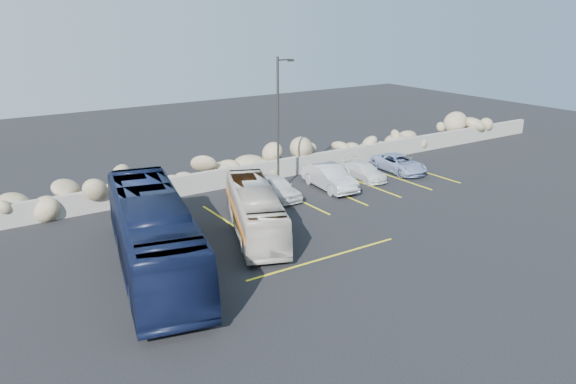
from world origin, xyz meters
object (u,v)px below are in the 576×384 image
vintage_bus (255,211)px  car_a (277,187)px  car_b (330,177)px  lamppost (279,121)px  tour_coach (153,234)px  car_d (399,164)px  car_c (364,171)px

vintage_bus → car_a: 5.54m
car_b → lamppost: bearing=161.4°
lamppost → vintage_bus: size_ratio=0.95×
tour_coach → car_a: tour_coach is taller
vintage_bus → car_d: (13.70, 4.11, -0.58)m
car_b → car_c: size_ratio=1.22×
car_c → car_a: bearing=-174.2°
car_a → car_d: bearing=1.8°
car_a → car_c: bearing=2.7°
car_c → vintage_bus: bearing=-154.3°
car_a → car_c: car_a is taller
car_c → tour_coach: bearing=-157.2°
vintage_bus → car_b: size_ratio=1.89×
lamppost → car_b: (2.86, -1.29, -3.56)m
lamppost → car_c: 7.17m
car_c → car_d: size_ratio=0.85×
car_a → car_d: 9.91m
car_a → car_d: size_ratio=0.90×
lamppost → car_b: bearing=-24.3°
car_c → car_d: car_d is taller
vintage_bus → car_b: vintage_bus is taller
lamppost → car_b: lamppost is taller
lamppost → car_d: size_ratio=1.87×
car_c → lamppost: bearing=176.4°
lamppost → vintage_bus: lamppost is taller
car_a → tour_coach: bearing=-149.6°
lamppost → vintage_bus: bearing=-132.5°
lamppost → tour_coach: (-10.23, -6.29, -2.66)m
lamppost → car_c: lamppost is taller
vintage_bus → car_c: vintage_bus is taller
car_b → vintage_bus: bearing=-147.7°
car_a → lamppost: bearing=52.4°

